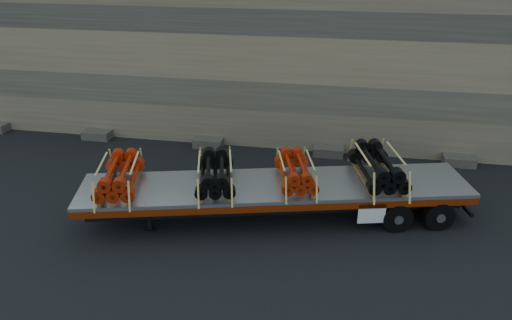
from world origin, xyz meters
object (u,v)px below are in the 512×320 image
(bundle_front, at_px, (120,176))
(bundle_rear, at_px, (378,168))
(trailer, at_px, (275,201))
(bundle_midfront, at_px, (215,174))
(bundle_midrear, at_px, (296,172))

(bundle_front, bearing_deg, bundle_rear, 0.00)
(trailer, distance_m, bundle_rear, 3.31)
(bundle_rear, bearing_deg, trailer, 180.00)
(bundle_front, relative_size, bundle_rear, 0.93)
(bundle_front, bearing_deg, trailer, 0.00)
(bundle_front, relative_size, bundle_midfront, 1.03)
(bundle_midfront, bearing_deg, bundle_rear, 0.00)
(trailer, xyz_separation_m, bundle_midfront, (-1.76, -0.46, 0.99))
(bundle_front, height_order, bundle_rear, bundle_rear)
(bundle_midfront, distance_m, bundle_rear, 4.96)
(bundle_midfront, relative_size, bundle_rear, 0.91)
(bundle_midfront, relative_size, bundle_midrear, 1.07)
(bundle_midrear, bearing_deg, bundle_rear, 0.00)
(bundle_midrear, relative_size, bundle_rear, 0.85)
(trailer, xyz_separation_m, bundle_front, (-4.49, -1.16, 1.01))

